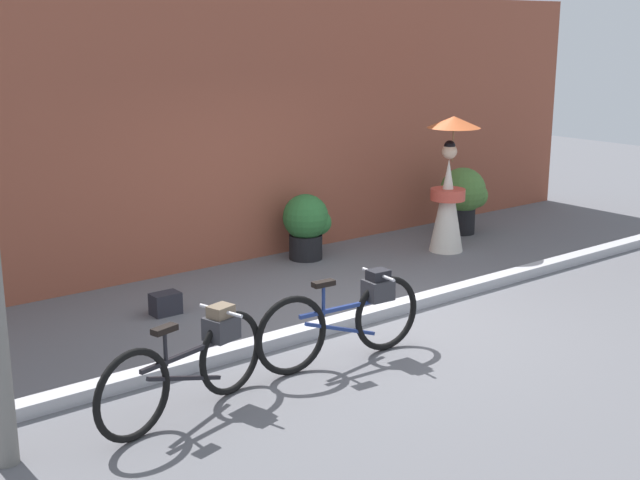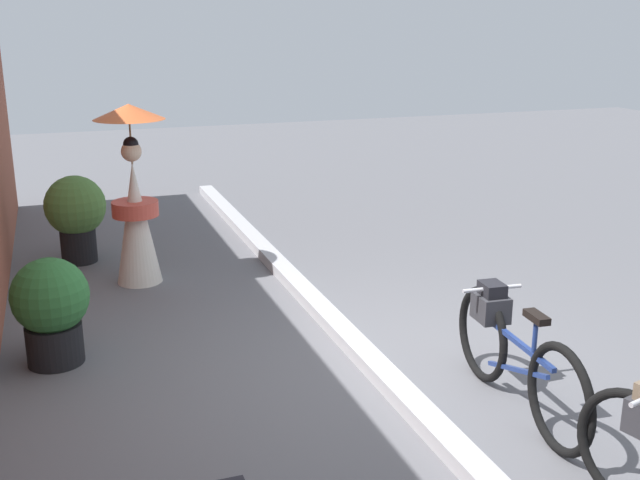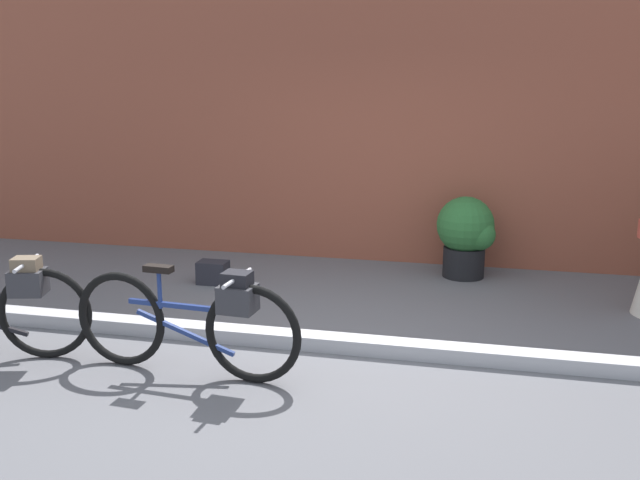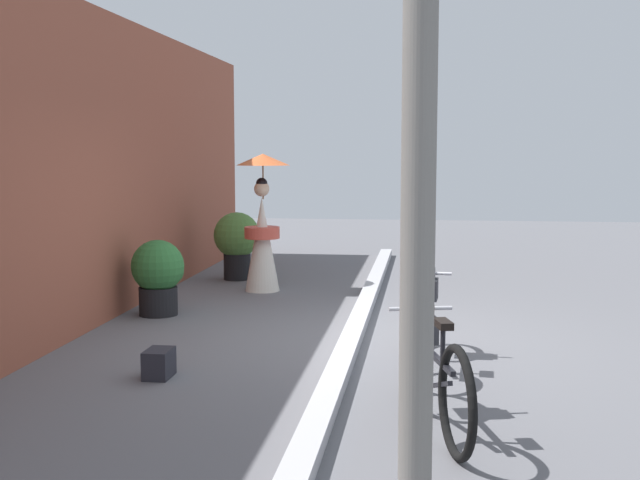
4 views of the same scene
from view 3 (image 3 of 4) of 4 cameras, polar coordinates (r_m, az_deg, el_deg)
The scene contains 6 objects.
ground_plane at distance 6.01m, azimuth 0.30°, elevation -8.65°, with size 30.00×30.00×0.00m, color slate.
building_wall at distance 8.61m, azimuth 4.89°, elevation 10.14°, with size 14.00×0.40×3.54m, color brown.
sidewalk_curb at distance 5.98m, azimuth 0.30°, elevation -8.12°, with size 14.00×0.20×0.12m, color #B2B2B7.
bicycle_near_officer at distance 5.45m, azimuth -10.03°, elevation -6.27°, with size 1.85×0.48×0.84m.
potted_plant_small at distance 8.04m, azimuth 11.60°, elevation 0.52°, with size 0.64×0.63×0.90m.
backpack_on_pavement at distance 7.80m, azimuth -8.54°, elevation -2.54°, with size 0.32×0.22×0.25m.
Camera 3 is at (1.22, -5.43, 2.26)m, focal length 40.16 mm.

